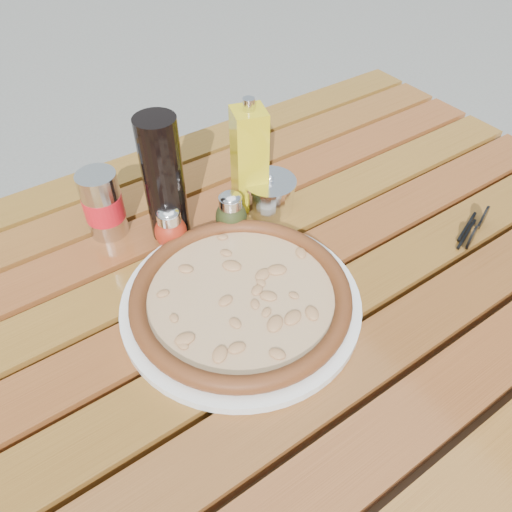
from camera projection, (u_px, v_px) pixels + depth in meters
ground at (260, 469)px, 1.32m from camera, size 60.00×60.00×0.00m
table at (263, 307)px, 0.85m from camera, size 1.40×0.90×0.75m
plate at (241, 302)px, 0.75m from camera, size 0.44×0.44×0.01m
pizza at (241, 295)px, 0.74m from camera, size 0.43×0.43×0.03m
pepper_shaker at (170, 228)px, 0.82m from camera, size 0.07×0.07×0.08m
oregano_shaker at (231, 213)px, 0.85m from camera, size 0.06×0.06×0.08m
dark_bottle at (164, 180)px, 0.80m from camera, size 0.07×0.07×0.22m
soda_can at (103, 205)px, 0.84m from camera, size 0.09×0.09×0.12m
olive_oil_cruet at (249, 159)px, 0.87m from camera, size 0.07×0.07×0.21m
parmesan_tin at (270, 194)px, 0.90m from camera, size 0.13×0.13×0.07m
sunglasses at (476, 228)px, 0.86m from camera, size 0.11×0.06×0.04m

